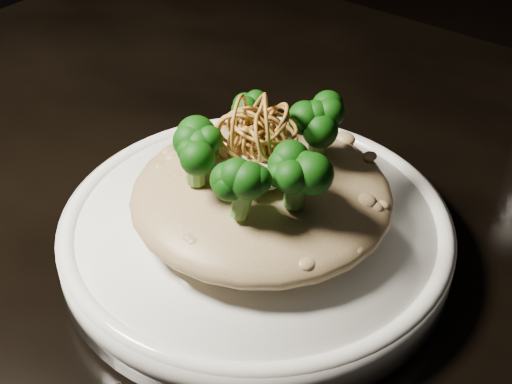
% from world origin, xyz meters
% --- Properties ---
extents(table, '(1.10, 0.80, 0.75)m').
position_xyz_m(table, '(0.00, 0.00, 0.67)').
color(table, black).
rests_on(table, ground).
extents(plate, '(0.29, 0.29, 0.03)m').
position_xyz_m(plate, '(-0.02, -0.05, 0.76)').
color(plate, white).
rests_on(plate, table).
extents(risotto, '(0.19, 0.19, 0.04)m').
position_xyz_m(risotto, '(-0.02, -0.04, 0.80)').
color(risotto, brown).
rests_on(risotto, plate).
extents(broccoli, '(0.14, 0.14, 0.05)m').
position_xyz_m(broccoli, '(-0.01, -0.04, 0.85)').
color(broccoli, black).
rests_on(broccoli, risotto).
extents(cheese, '(0.06, 0.06, 0.02)m').
position_xyz_m(cheese, '(-0.02, -0.05, 0.83)').
color(cheese, white).
rests_on(cheese, risotto).
extents(shallots, '(0.06, 0.06, 0.04)m').
position_xyz_m(shallots, '(-0.02, -0.05, 0.86)').
color(shallots, brown).
rests_on(shallots, cheese).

